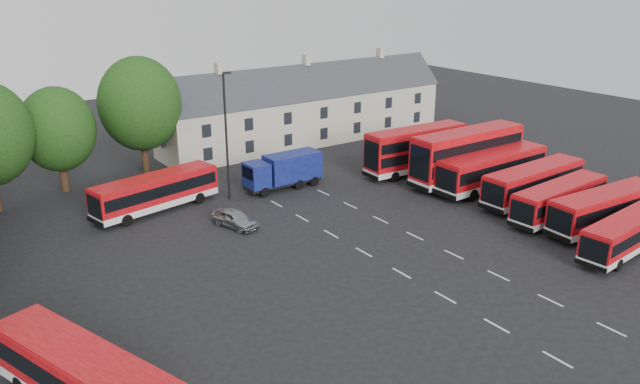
# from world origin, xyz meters

# --- Properties ---
(ground) EXTENTS (140.00, 140.00, 0.00)m
(ground) POSITION_xyz_m (0.00, 0.00, 0.00)
(ground) COLOR black
(ground) RESTS_ON ground
(lane_markings) EXTENTS (5.15, 33.80, 0.01)m
(lane_markings) POSITION_xyz_m (2.50, 2.00, 0.01)
(lane_markings) COLOR beige
(lane_markings) RESTS_ON ground
(terrace_houses) EXTENTS (35.70, 7.13, 10.06)m
(terrace_houses) POSITION_xyz_m (14.00, 30.00, 3.86)
(terrace_houses) COLOR beige
(terrace_houses) RESTS_ON ground
(bus_row_a) EXTENTS (10.00, 3.09, 2.78)m
(bus_row_a) POSITION_xyz_m (15.18, -8.87, 1.67)
(bus_row_a) COLOR silver
(bus_row_a) RESTS_ON ground
(bus_row_b) EXTENTS (11.08, 3.21, 3.09)m
(bus_row_b) POSITION_xyz_m (17.96, -5.45, 1.86)
(bus_row_b) COLOR silver
(bus_row_b) RESTS_ON ground
(bus_row_c) EXTENTS (10.45, 3.00, 2.92)m
(bus_row_c) POSITION_xyz_m (17.04, -2.01, 1.75)
(bus_row_c) COLOR silver
(bus_row_c) RESTS_ON ground
(bus_row_d) EXTENTS (11.31, 3.00, 3.17)m
(bus_row_d) POSITION_xyz_m (18.58, 1.64, 1.91)
(bus_row_d) COLOR silver
(bus_row_d) RESTS_ON ground
(bus_row_e) EXTENTS (12.26, 3.01, 3.45)m
(bus_row_e) POSITION_xyz_m (18.27, 5.98, 2.08)
(bus_row_e) COLOR silver
(bus_row_e) RESTS_ON ground
(bus_dd_south) EXTENTS (12.33, 2.93, 5.05)m
(bus_dd_south) POSITION_xyz_m (17.86, 8.67, 2.88)
(bus_dd_south) COLOR silver
(bus_dd_south) RESTS_ON ground
(bus_dd_north) EXTENTS (11.19, 3.09, 4.55)m
(bus_dd_north) POSITION_xyz_m (15.93, 13.56, 2.59)
(bus_dd_north) COLOR silver
(bus_dd_north) RESTS_ON ground
(bus_west) EXTENTS (6.08, 11.55, 3.20)m
(bus_west) POSITION_xyz_m (-21.11, -4.02, 1.92)
(bus_west) COLOR silver
(bus_west) RESTS_ON ground
(bus_north) EXTENTS (11.21, 4.59, 3.09)m
(bus_north) POSITION_xyz_m (-9.05, 18.39, 1.86)
(bus_north) COLOR silver
(bus_north) RESTS_ON ground
(box_truck) EXTENTS (7.34, 2.34, 3.21)m
(box_truck) POSITION_xyz_m (2.74, 17.10, 1.80)
(box_truck) COLOR black
(box_truck) RESTS_ON ground
(silver_car) EXTENTS (2.72, 4.43, 1.41)m
(silver_car) POSITION_xyz_m (-5.34, 11.52, 0.70)
(silver_car) COLOR #A3A5AA
(silver_car) RESTS_ON ground
(lamppost) EXTENTS (0.78, 0.40, 11.20)m
(lamppost) POSITION_xyz_m (-2.73, 17.45, 5.98)
(lamppost) COLOR black
(lamppost) RESTS_ON ground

